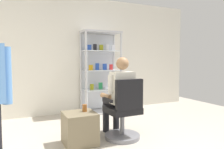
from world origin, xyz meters
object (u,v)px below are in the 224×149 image
object	(u,v)px
office_chair	(124,115)
tea_glass	(85,108)
display_cabinet_main	(100,71)
seated_shopkeeper	(119,93)
storage_crate	(80,128)

from	to	relation	value
office_chair	tea_glass	world-z (taller)	office_chair
display_cabinet_main	seated_shopkeeper	xyz separation A→B (m)	(-0.32, -1.65, -0.26)
seated_shopkeeper	tea_glass	xyz separation A→B (m)	(-0.59, -0.01, -0.19)
office_chair	storage_crate	distance (m)	0.71
display_cabinet_main	storage_crate	distance (m)	2.11
display_cabinet_main	storage_crate	xyz separation A→B (m)	(-1.00, -1.70, -0.73)
office_chair	tea_glass	size ratio (longest dim) A/B	8.86
seated_shopkeeper	storage_crate	size ratio (longest dim) A/B	2.74
storage_crate	tea_glass	size ratio (longest dim) A/B	4.34
storage_crate	tea_glass	world-z (taller)	tea_glass
seated_shopkeeper	storage_crate	xyz separation A→B (m)	(-0.68, -0.05, -0.48)
office_chair	tea_glass	xyz separation A→B (m)	(-0.59, 0.15, 0.13)
storage_crate	tea_glass	distance (m)	0.31
display_cabinet_main	storage_crate	world-z (taller)	display_cabinet_main
seated_shopkeeper	tea_glass	size ratio (longest dim) A/B	11.91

